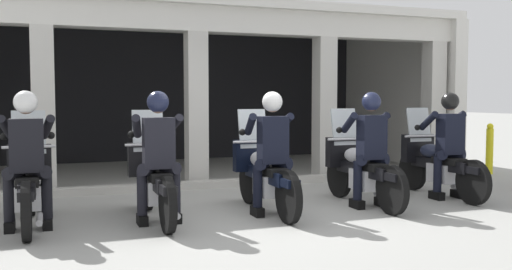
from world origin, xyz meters
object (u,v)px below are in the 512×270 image
police_officer_left (158,146)px  police_officer_right (370,139)px  motorcycle_far_right (436,163)px  motorcycle_far_left (29,183)px  police_officer_center (272,142)px  motorcycle_center (264,174)px  bollard_kerbside (490,149)px  police_officer_far_left (27,148)px  motorcycle_right (359,169)px  motorcycle_left (155,179)px  police_officer_far_right (449,136)px

police_officer_left → police_officer_right: (2.90, -0.00, 0.00)m
police_officer_right → motorcycle_far_right: size_ratio=0.78×
motorcycle_far_left → police_officer_left: bearing=-18.8°
motorcycle_far_left → police_officer_center: bearing=-10.5°
motorcycle_far_left → police_officer_center: police_officer_center is taller
motorcycle_center → bollard_kerbside: bearing=11.6°
police_officer_far_left → motorcycle_far_right: bearing=1.4°
bollard_kerbside → motorcycle_right: bearing=-155.3°
police_officer_far_left → bollard_kerbside: (8.42, 1.98, -0.44)m
police_officer_left → police_officer_right: same height
motorcycle_left → bollard_kerbside: 7.21m
motorcycle_left → bollard_kerbside: bearing=15.7°
motorcycle_far_left → police_officer_center: size_ratio=1.29×
motorcycle_far_right → motorcycle_left: bearing=178.9°
motorcycle_center → police_officer_right: (1.45, -0.28, 0.44)m
motorcycle_left → police_officer_center: 1.54m
police_officer_far_left → bollard_kerbside: police_officer_far_left is taller
motorcycle_left → motorcycle_right: 2.90m
motorcycle_right → motorcycle_far_right: same height
motorcycle_far_left → motorcycle_far_right: same height
motorcycle_left → police_officer_center: police_officer_center is taller
motorcycle_center → police_officer_center: police_officer_center is taller
motorcycle_far_left → motorcycle_left: (1.45, -0.17, 0.00)m
police_officer_far_left → police_officer_left: size_ratio=1.00×
police_officer_far_left → motorcycle_center: bearing=0.6°
police_officer_right → bollard_kerbside: bearing=22.7°
motorcycle_far_left → police_officer_center: 2.97m
police_officer_left → motorcycle_center: 1.54m
motorcycle_center → police_officer_right: size_ratio=1.29×
police_officer_far_left → bollard_kerbside: size_ratio=1.58×
motorcycle_far_right → bollard_kerbside: 3.11m
motorcycle_left → police_officer_right: size_ratio=1.29×
police_officer_left → police_officer_center: same height
motorcycle_center → motorcycle_far_right: bearing=-3.6°
motorcycle_left → police_officer_left: size_ratio=1.29×
motorcycle_right → police_officer_far_right: 1.52m
motorcycle_right → motorcycle_left: bearing=174.8°
motorcycle_left → motorcycle_far_right: same height
bollard_kerbside → motorcycle_center: bearing=-161.2°
motorcycle_far_left → bollard_kerbside: 8.59m
motorcycle_left → motorcycle_far_right: (4.36, 0.18, 0.00)m
police_officer_left → police_officer_far_right: (4.36, 0.18, 0.00)m
police_officer_far_left → motorcycle_far_left: bearing=88.3°
police_officer_left → motorcycle_left: bearing=90.4°
motorcycle_far_left → bollard_kerbside: bearing=10.0°
motorcycle_left → motorcycle_center: same height
police_officer_left → motorcycle_right: size_ratio=0.78×
motorcycle_far_left → bollard_kerbside: motorcycle_far_left is taller
motorcycle_right → police_officer_far_left: bearing=176.2°
police_officer_far_left → motorcycle_center: 2.94m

